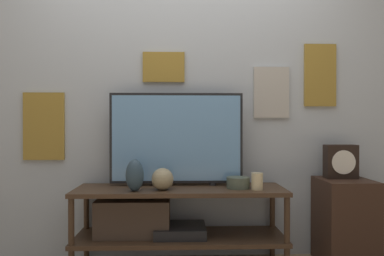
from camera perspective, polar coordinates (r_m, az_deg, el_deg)
The scene contains 9 objects.
wall_back at distance 2.96m, azimuth -1.75°, elevation 6.99°, with size 6.40×0.08×2.70m.
media_console at distance 2.74m, azimuth -4.54°, elevation -13.41°, with size 1.49×0.46×0.57m.
television at distance 2.76m, azimuth -2.29°, elevation -1.57°, with size 0.98×0.05×0.68m.
vase_round_glass at distance 2.60m, azimuth -4.41°, elevation -7.76°, with size 0.15×0.15×0.15m.
vase_wide_bowl at distance 2.69m, azimuth 7.14°, elevation -8.26°, with size 0.16×0.16×0.08m.
vase_urn_stoneware at distance 2.58m, azimuth -8.62°, elevation -7.13°, with size 0.12×0.12×0.22m.
candle_jar at distance 2.65m, azimuth 10.01°, elevation -7.99°, with size 0.08×0.08×0.12m.
side_table at distance 3.03m, azimuth 22.36°, elevation -13.08°, with size 0.36×0.40×0.62m.
mantel_clock at distance 3.00m, azimuth 21.80°, elevation -4.77°, with size 0.23×0.11×0.25m.
Camera 1 is at (-0.00, -2.39, 1.02)m, focal length 35.00 mm.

